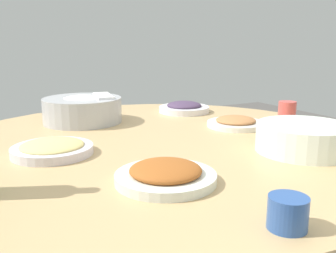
# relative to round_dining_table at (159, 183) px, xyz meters

# --- Properties ---
(round_dining_table) EXTENTS (1.33, 1.33, 0.76)m
(round_dining_table) POSITION_rel_round_dining_table_xyz_m (0.00, 0.00, 0.00)
(round_dining_table) COLOR #99999E
(round_dining_table) RESTS_ON ground
(rice_bowl) EXTENTS (0.28, 0.28, 0.10)m
(rice_bowl) POSITION_rel_round_dining_table_xyz_m (-0.12, 0.36, 0.18)
(rice_bowl) COLOR #B2B5BA
(rice_bowl) RESTS_ON round_dining_table
(soup_bowl) EXTENTS (0.25, 0.26, 0.07)m
(soup_bowl) POSITION_rel_round_dining_table_xyz_m (0.29, -0.29, 0.17)
(soup_bowl) COLOR white
(soup_bowl) RESTS_ON round_dining_table
(dish_eggplant) EXTENTS (0.21, 0.21, 0.04)m
(dish_eggplant) POSITION_rel_round_dining_table_xyz_m (0.30, 0.36, 0.15)
(dish_eggplant) COLOR white
(dish_eggplant) RESTS_ON round_dining_table
(dish_stirfry) EXTENTS (0.21, 0.21, 0.04)m
(dish_stirfry) POSITION_rel_round_dining_table_xyz_m (-0.14, -0.31, 0.15)
(dish_stirfry) COLOR silver
(dish_stirfry) RESTS_ON round_dining_table
(dish_noodles) EXTENTS (0.21, 0.21, 0.04)m
(dish_noodles) POSITION_rel_round_dining_table_xyz_m (-0.31, 0.01, 0.15)
(dish_noodles) COLOR silver
(dish_noodles) RESTS_ON round_dining_table
(dish_tofu_braise) EXTENTS (0.20, 0.20, 0.04)m
(dish_tofu_braise) POSITION_rel_round_dining_table_xyz_m (0.32, 0.04, 0.15)
(dish_tofu_braise) COLOR silver
(dish_tofu_braise) RESTS_ON round_dining_table
(tea_cup_near) EXTENTS (0.06, 0.06, 0.05)m
(tea_cup_near) POSITION_rel_round_dining_table_xyz_m (-0.07, -0.58, 0.16)
(tea_cup_near) COLOR #2D5398
(tea_cup_near) RESTS_ON round_dining_table
(tea_cup_far) EXTENTS (0.06, 0.06, 0.07)m
(tea_cup_far) POSITION_rel_round_dining_table_xyz_m (0.55, 0.03, 0.17)
(tea_cup_far) COLOR #CC4E49
(tea_cup_far) RESTS_ON round_dining_table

